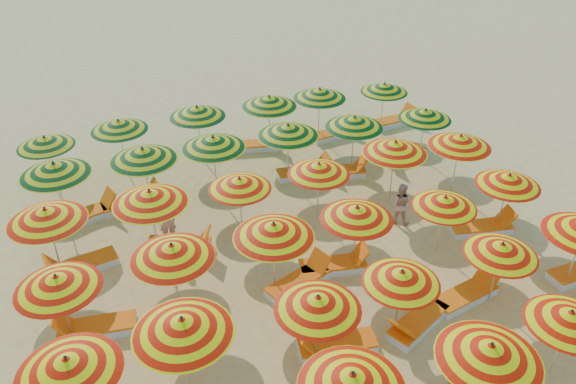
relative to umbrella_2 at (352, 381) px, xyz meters
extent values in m
plane|color=#F0CD6A|center=(1.17, 5.64, -1.76)|extent=(120.00, 120.00, 0.00)
cone|color=orange|center=(0.00, 0.00, 0.00)|extent=(2.47, 2.47, 0.36)
sphere|color=black|center=(0.00, 0.00, 0.21)|extent=(0.06, 0.06, 0.06)
cylinder|color=silver|center=(2.55, -0.32, -0.81)|extent=(0.04, 0.04, 1.92)
cone|color=orange|center=(2.55, -0.32, 0.02)|extent=(2.52, 2.52, 0.37)
sphere|color=black|center=(2.55, -0.32, 0.23)|extent=(0.06, 0.06, 0.06)
cylinder|color=silver|center=(4.70, -0.03, -0.92)|extent=(0.03, 0.03, 1.70)
cone|color=orange|center=(4.70, -0.03, -0.18)|extent=(2.21, 2.21, 0.32)
sphere|color=black|center=(4.70, -0.03, 0.00)|extent=(0.06, 0.06, 0.06)
cone|color=orange|center=(-4.46, 2.05, -0.01)|extent=(2.08, 2.08, 0.36)
sphere|color=black|center=(-4.46, 2.05, 0.19)|extent=(0.06, 0.06, 0.06)
cylinder|color=silver|center=(-2.42, 2.20, -0.79)|extent=(0.04, 0.04, 1.95)
cone|color=orange|center=(-2.42, 2.20, 0.05)|extent=(2.49, 2.49, 0.37)
sphere|color=black|center=(-2.42, 2.20, 0.26)|extent=(0.06, 0.06, 0.06)
cylinder|color=silver|center=(0.24, 2.01, -0.88)|extent=(0.03, 0.03, 1.78)
cone|color=orange|center=(0.24, 2.01, -0.10)|extent=(1.86, 1.86, 0.34)
sphere|color=black|center=(0.24, 2.01, 0.09)|extent=(0.06, 0.06, 0.06)
cylinder|color=silver|center=(2.26, 2.18, -0.92)|extent=(0.03, 0.03, 1.69)
cone|color=orange|center=(2.26, 2.18, -0.19)|extent=(2.16, 2.16, 0.32)
sphere|color=black|center=(2.26, 2.18, 0.00)|extent=(0.06, 0.06, 0.06)
cylinder|color=silver|center=(4.86, 2.21, -0.92)|extent=(0.03, 0.03, 1.69)
cone|color=orange|center=(4.86, 2.21, -0.19)|extent=(2.17, 2.17, 0.32)
sphere|color=black|center=(4.86, 2.21, 0.00)|extent=(0.06, 0.06, 0.06)
cylinder|color=silver|center=(7.02, 2.00, -0.83)|extent=(0.04, 0.04, 1.87)
cylinder|color=silver|center=(-4.58, 4.46, -0.86)|extent=(0.03, 0.03, 1.80)
cone|color=orange|center=(-4.58, 4.46, -0.08)|extent=(2.37, 2.37, 0.34)
sphere|color=black|center=(-4.58, 4.46, 0.11)|extent=(0.06, 0.06, 0.06)
cylinder|color=silver|center=(-2.17, 4.54, -0.82)|extent=(0.04, 0.04, 1.89)
cone|color=orange|center=(-2.17, 4.54, 0.00)|extent=(2.17, 2.17, 0.36)
sphere|color=black|center=(-2.17, 4.54, 0.21)|extent=(0.06, 0.06, 0.06)
cylinder|color=silver|center=(0.17, 4.43, -0.80)|extent=(0.04, 0.04, 1.93)
cone|color=orange|center=(0.17, 4.43, 0.03)|extent=(2.26, 2.26, 0.37)
sphere|color=black|center=(0.17, 4.43, 0.25)|extent=(0.06, 0.06, 0.06)
cylinder|color=silver|center=(2.36, 4.51, -0.85)|extent=(0.03, 0.03, 1.82)
cone|color=orange|center=(2.36, 4.51, -0.06)|extent=(2.22, 2.22, 0.35)
sphere|color=black|center=(2.36, 4.51, 0.14)|extent=(0.06, 0.06, 0.06)
cylinder|color=silver|center=(4.78, 4.32, -0.92)|extent=(0.03, 0.03, 1.68)
cone|color=orange|center=(4.78, 4.32, -0.20)|extent=(2.08, 2.08, 0.32)
sphere|color=black|center=(4.78, 4.32, -0.01)|extent=(0.06, 0.06, 0.06)
cylinder|color=silver|center=(6.95, 4.56, -0.89)|extent=(0.03, 0.03, 1.75)
cone|color=orange|center=(6.95, 4.56, -0.14)|extent=(2.27, 2.27, 0.33)
sphere|color=black|center=(6.95, 4.56, 0.06)|extent=(0.06, 0.06, 0.06)
cylinder|color=silver|center=(-4.74, 6.98, -0.81)|extent=(0.04, 0.04, 1.91)
cone|color=orange|center=(-4.74, 6.98, 0.01)|extent=(2.26, 2.26, 0.36)
sphere|color=black|center=(-4.74, 6.98, 0.22)|extent=(0.06, 0.06, 0.06)
cylinder|color=silver|center=(-2.28, 6.85, -0.79)|extent=(0.04, 0.04, 1.94)
cone|color=orange|center=(-2.28, 6.85, 0.05)|extent=(2.54, 2.54, 0.37)
sphere|color=black|center=(-2.28, 6.85, 0.26)|extent=(0.06, 0.06, 0.06)
cylinder|color=silver|center=(0.10, 6.99, -0.90)|extent=(0.03, 0.03, 1.73)
cone|color=orange|center=(0.10, 6.99, -0.15)|extent=(1.90, 1.90, 0.33)
sphere|color=black|center=(0.10, 6.99, 0.04)|extent=(0.06, 0.06, 0.06)
cylinder|color=silver|center=(2.38, 6.90, -0.88)|extent=(0.03, 0.03, 1.77)
cone|color=orange|center=(2.38, 6.90, -0.11)|extent=(1.98, 1.98, 0.34)
sphere|color=black|center=(2.38, 6.90, 0.08)|extent=(0.06, 0.06, 0.06)
cylinder|color=silver|center=(4.85, 7.01, -0.80)|extent=(0.04, 0.04, 1.93)
cone|color=orange|center=(4.85, 7.01, 0.04)|extent=(2.46, 2.46, 0.37)
sphere|color=black|center=(4.85, 7.01, 0.25)|extent=(0.06, 0.06, 0.06)
cylinder|color=silver|center=(6.90, 6.72, -0.81)|extent=(0.04, 0.04, 1.91)
cone|color=orange|center=(6.90, 6.72, 0.01)|extent=(2.49, 2.49, 0.36)
sphere|color=black|center=(6.90, 6.72, 0.22)|extent=(0.06, 0.06, 0.06)
cylinder|color=silver|center=(-4.50, 9.21, -0.80)|extent=(0.04, 0.04, 1.93)
cone|color=#696A05|center=(-4.50, 9.21, 0.04)|extent=(2.28, 2.28, 0.37)
sphere|color=black|center=(-4.50, 9.21, 0.25)|extent=(0.06, 0.06, 0.06)
cylinder|color=silver|center=(-2.11, 9.14, -0.78)|extent=(0.04, 0.04, 1.96)
cone|color=#696A05|center=(-2.11, 9.14, 0.07)|extent=(2.21, 2.21, 0.37)
sphere|color=black|center=(-2.11, 9.14, 0.28)|extent=(0.07, 0.07, 0.07)
cylinder|color=silver|center=(-0.05, 9.18, -0.79)|extent=(0.04, 0.04, 1.95)
cone|color=#696A05|center=(-0.05, 9.18, 0.06)|extent=(2.21, 2.21, 0.37)
sphere|color=black|center=(-0.05, 9.18, 0.27)|extent=(0.07, 0.07, 0.07)
cylinder|color=silver|center=(2.32, 9.18, -0.80)|extent=(0.04, 0.04, 1.93)
cone|color=#696A05|center=(2.32, 9.18, 0.04)|extent=(2.56, 2.56, 0.37)
sphere|color=black|center=(2.32, 9.18, 0.25)|extent=(0.06, 0.06, 0.06)
cylinder|color=silver|center=(4.55, 9.06, -0.82)|extent=(0.04, 0.04, 1.88)
cone|color=#696A05|center=(4.55, 9.06, -0.01)|extent=(2.35, 2.35, 0.36)
sphere|color=black|center=(4.55, 9.06, 0.20)|extent=(0.06, 0.06, 0.06)
cylinder|color=silver|center=(7.13, 8.96, -0.88)|extent=(0.03, 0.03, 1.77)
cone|color=#696A05|center=(7.13, 8.96, -0.12)|extent=(1.84, 1.84, 0.34)
sphere|color=black|center=(7.13, 8.96, 0.08)|extent=(0.06, 0.06, 0.06)
cylinder|color=silver|center=(-4.75, 11.44, -0.90)|extent=(0.03, 0.03, 1.73)
cone|color=#696A05|center=(-4.75, 11.44, -0.15)|extent=(2.06, 2.06, 0.33)
sphere|color=black|center=(-4.75, 11.44, 0.04)|extent=(0.06, 0.06, 0.06)
cylinder|color=silver|center=(-2.52, 11.64, -0.86)|extent=(0.03, 0.03, 1.81)
cone|color=#696A05|center=(-2.52, 11.64, -0.07)|extent=(2.33, 2.33, 0.35)
sphere|color=black|center=(-2.52, 11.64, 0.13)|extent=(0.06, 0.06, 0.06)
cylinder|color=silver|center=(0.02, 11.63, -0.82)|extent=(0.04, 0.04, 1.88)
cone|color=#696A05|center=(0.02, 11.63, -0.01)|extent=(2.38, 2.38, 0.36)
sphere|color=black|center=(0.02, 11.63, 0.20)|extent=(0.06, 0.06, 0.06)
cylinder|color=silver|center=(2.49, 11.46, -0.79)|extent=(0.04, 0.04, 1.94)
cone|color=#696A05|center=(2.49, 11.46, 0.05)|extent=(2.03, 2.03, 0.37)
sphere|color=black|center=(2.49, 11.46, 0.26)|extent=(0.06, 0.06, 0.06)
cylinder|color=silver|center=(4.43, 11.58, -0.82)|extent=(0.04, 0.04, 1.90)
cone|color=#696A05|center=(4.43, 11.58, 0.01)|extent=(2.04, 2.04, 0.36)
sphere|color=black|center=(4.43, 11.58, 0.21)|extent=(0.06, 0.06, 0.06)
cylinder|color=silver|center=(7.03, 11.56, -0.89)|extent=(0.03, 0.03, 1.74)
cone|color=#696A05|center=(7.03, 11.56, -0.14)|extent=(1.82, 1.82, 0.33)
sphere|color=black|center=(7.03, 11.56, 0.05)|extent=(0.06, 0.06, 0.06)
cube|color=orange|center=(2.66, 0.11, -1.31)|extent=(0.54, 0.67, 0.48)
cube|color=white|center=(0.79, 2.11, -1.66)|extent=(1.77, 0.85, 0.20)
cube|color=orange|center=(0.79, 2.11, -1.53)|extent=(1.77, 0.85, 0.06)
cube|color=orange|center=(0.10, 2.22, -1.31)|extent=(0.45, 0.63, 0.48)
cube|color=white|center=(2.81, 2.07, -1.66)|extent=(1.79, 1.23, 0.20)
cube|color=orange|center=(2.81, 2.07, -1.53)|extent=(1.79, 1.23, 0.06)
cube|color=orange|center=(2.17, 1.78, -1.31)|extent=(0.57, 0.68, 0.48)
cube|color=white|center=(4.31, 2.42, -1.66)|extent=(1.78, 0.88, 0.20)
cube|color=orange|center=(4.31, 2.42, -1.53)|extent=(1.78, 0.88, 0.06)
cube|color=orange|center=(5.00, 2.55, -1.31)|extent=(0.47, 0.64, 0.48)
cube|color=white|center=(-4.03, 4.49, -1.66)|extent=(1.76, 0.80, 0.20)
cube|color=orange|center=(-4.03, 4.49, -1.53)|extent=(1.76, 0.80, 0.06)
cube|color=orange|center=(-4.73, 4.58, -1.31)|extent=(0.44, 0.62, 0.48)
cube|color=white|center=(0.72, 4.28, -1.66)|extent=(1.80, 1.12, 0.20)
cube|color=orange|center=(0.72, 4.28, -1.53)|extent=(1.80, 1.12, 0.06)
cube|color=orange|center=(1.38, 4.52, -1.31)|extent=(0.54, 0.67, 0.48)
cube|color=white|center=(1.81, 4.57, -1.66)|extent=(1.78, 0.89, 0.20)
cube|color=orange|center=(1.81, 4.57, -1.53)|extent=(1.78, 0.89, 0.06)
cube|color=orange|center=(2.49, 4.44, -1.31)|extent=(0.47, 0.64, 0.48)
cube|color=white|center=(6.40, 4.59, -1.66)|extent=(1.78, 0.92, 0.20)
cube|color=orange|center=(6.40, 4.59, -1.53)|extent=(1.78, 0.92, 0.06)
cube|color=orange|center=(7.09, 4.45, -1.31)|extent=(0.48, 0.64, 0.48)
cube|color=white|center=(-4.19, 6.87, -1.66)|extent=(1.78, 0.89, 0.20)
cube|color=orange|center=(-4.19, 6.87, -1.53)|extent=(1.78, 0.89, 0.06)
cube|color=orange|center=(-4.88, 6.74, -1.31)|extent=(0.47, 0.64, 0.48)
cube|color=white|center=(-1.73, 6.81, -1.66)|extent=(1.79, 1.23, 0.20)
cube|color=orange|center=(-1.73, 6.81, -1.53)|extent=(1.79, 1.23, 0.06)
cube|color=orange|center=(-1.09, 6.52, -1.31)|extent=(0.57, 0.68, 0.48)
cube|color=white|center=(-3.95, 9.18, -1.66)|extent=(1.80, 1.08, 0.20)
cube|color=orange|center=(-3.95, 9.18, -1.53)|extent=(1.80, 1.08, 0.06)
cube|color=orange|center=(-3.28, 9.40, -1.31)|extent=(0.53, 0.66, 0.48)
cube|color=white|center=(-2.66, 9.38, -1.66)|extent=(1.76, 0.78, 0.20)
cube|color=orange|center=(-2.66, 9.38, -1.53)|extent=(1.76, 0.78, 0.06)
cube|color=orange|center=(-1.97, 9.46, -1.31)|extent=(0.43, 0.62, 0.48)
cube|color=white|center=(2.87, 9.24, -1.66)|extent=(1.74, 0.72, 0.20)
cube|color=orange|center=(2.87, 9.24, -1.53)|extent=(1.74, 0.72, 0.06)
cube|color=orange|center=(3.57, 9.18, -1.31)|extent=(0.41, 0.61, 0.48)
cube|color=white|center=(4.00, 8.85, -1.66)|extent=(1.79, 1.03, 0.20)
cube|color=orange|center=(4.00, 8.85, -1.53)|extent=(1.79, 1.03, 0.06)
cube|color=orange|center=(4.67, 8.66, -1.31)|extent=(0.51, 0.66, 0.48)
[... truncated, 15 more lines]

